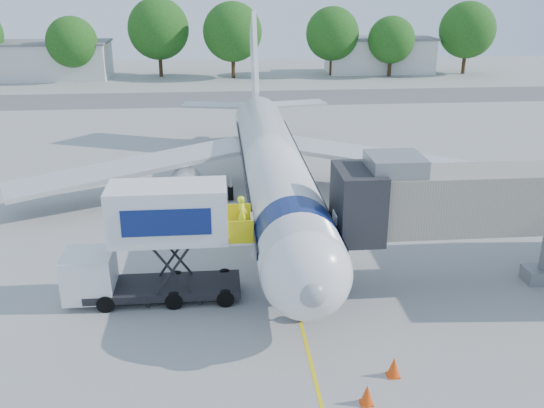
{
  "coord_description": "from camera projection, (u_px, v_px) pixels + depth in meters",
  "views": [
    {
      "loc": [
        -3.27,
        -32.17,
        13.98
      ],
      "look_at": [
        -0.69,
        -3.59,
        3.2
      ],
      "focal_mm": 40.0,
      "sensor_mm": 36.0,
      "label": 1
    }
  ],
  "objects": [
    {
      "name": "ground",
      "position": [
        278.0,
        233.0,
        35.19
      ],
      "size": [
        160.0,
        160.0,
        0.0
      ],
      "primitive_type": "plane",
      "color": "#9B9B99",
      "rests_on": "ground"
    },
    {
      "name": "guidance_line",
      "position": [
        278.0,
        233.0,
        35.19
      ],
      "size": [
        0.15,
        70.0,
        0.01
      ],
      "primitive_type": "cube",
      "color": "yellow",
      "rests_on": "ground"
    },
    {
      "name": "taxiway_strip",
      "position": [
        244.0,
        98.0,
        74.35
      ],
      "size": [
        120.0,
        10.0,
        0.01
      ],
      "primitive_type": "cube",
      "color": "#59595B",
      "rests_on": "ground"
    },
    {
      "name": "aircraft",
      "position": [
        272.0,
        164.0,
        38.0
      ],
      "size": [
        34.17,
        37.73,
        11.35
      ],
      "color": "silver",
      "rests_on": "ground"
    },
    {
      "name": "jet_bridge",
      "position": [
        467.0,
        201.0,
        27.81
      ],
      "size": [
        13.9,
        3.2,
        6.6
      ],
      "color": "gray",
      "rests_on": "ground"
    },
    {
      "name": "catering_hiloader",
      "position": [
        155.0,
        244.0,
        27.16
      ],
      "size": [
        8.5,
        2.44,
        5.5
      ],
      "color": "black",
      "rests_on": "ground"
    },
    {
      "name": "safety_cone_a",
      "position": [
        394.0,
        367.0,
        22.5
      ],
      "size": [
        0.5,
        0.5,
        0.8
      ],
      "color": "#E6420C",
      "rests_on": "ground"
    },
    {
      "name": "safety_cone_b",
      "position": [
        367.0,
        395.0,
        21.03
      ],
      "size": [
        0.48,
        0.48,
        0.77
      ],
      "color": "#E6420C",
      "rests_on": "ground"
    },
    {
      "name": "outbuilding_left",
      "position": [
        45.0,
        60.0,
        87.83
      ],
      "size": [
        18.4,
        8.4,
        5.3
      ],
      "color": "silver",
      "rests_on": "ground"
    },
    {
      "name": "outbuilding_right",
      "position": [
        379.0,
        55.0,
        93.91
      ],
      "size": [
        16.4,
        7.4,
        5.3
      ],
      "color": "silver",
      "rests_on": "ground"
    },
    {
      "name": "tree_b",
      "position": [
        72.0,
        42.0,
        84.34
      ],
      "size": [
        7.06,
        7.06,
        9.01
      ],
      "color": "#382314",
      "rests_on": "ground"
    },
    {
      "name": "tree_c",
      "position": [
        158.0,
        29.0,
        88.3
      ],
      "size": [
        8.9,
        8.9,
        11.34
      ],
      "color": "#382314",
      "rests_on": "ground"
    },
    {
      "name": "tree_d",
      "position": [
        232.0,
        32.0,
        87.0
      ],
      "size": [
        8.49,
        8.49,
        10.83
      ],
      "color": "#382314",
      "rests_on": "ground"
    },
    {
      "name": "tree_e",
      "position": [
        332.0,
        34.0,
        89.68
      ],
      "size": [
        7.87,
        7.87,
        10.03
      ],
      "color": "#382314",
      "rests_on": "ground"
    },
    {
      "name": "tree_f",
      "position": [
        391.0,
        40.0,
        89.05
      ],
      "size": [
        6.85,
        6.85,
        8.74
      ],
      "color": "#382314",
      "rests_on": "ground"
    },
    {
      "name": "tree_g",
      "position": [
        467.0,
        30.0,
        91.03
      ],
      "size": [
        8.39,
        8.39,
        10.69
      ],
      "color": "#382314",
      "rests_on": "ground"
    }
  ]
}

